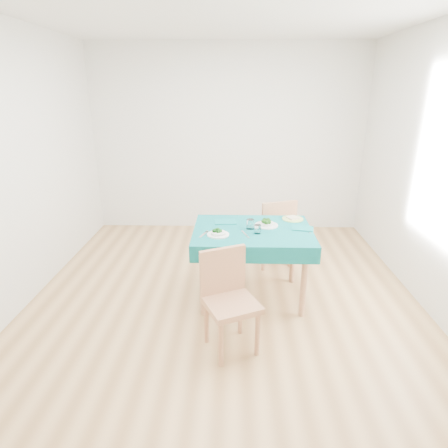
{
  "coord_description": "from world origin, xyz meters",
  "views": [
    {
      "loc": [
        0.09,
        -3.36,
        2.06
      ],
      "look_at": [
        0.0,
        0.0,
        0.85
      ],
      "focal_mm": 30.0,
      "sensor_mm": 36.0,
      "label": 1
    }
  ],
  "objects_px": {
    "bowl_near": "(218,232)",
    "bowl_far": "(266,222)",
    "table": "(252,264)",
    "chair_far": "(272,222)",
    "side_plate": "(293,219)",
    "chair_near": "(231,297)"
  },
  "relations": [
    {
      "from": "table",
      "to": "bowl_near",
      "type": "bearing_deg",
      "value": -153.76
    },
    {
      "from": "bowl_near",
      "to": "side_plate",
      "type": "relative_size",
      "value": 0.95
    },
    {
      "from": "chair_far",
      "to": "side_plate",
      "type": "height_order",
      "value": "chair_far"
    },
    {
      "from": "chair_far",
      "to": "bowl_near",
      "type": "bearing_deg",
      "value": 39.39
    },
    {
      "from": "table",
      "to": "chair_near",
      "type": "distance_m",
      "value": 0.87
    },
    {
      "from": "table",
      "to": "bowl_far",
      "type": "relative_size",
      "value": 4.89
    },
    {
      "from": "chair_far",
      "to": "bowl_far",
      "type": "relative_size",
      "value": 4.56
    },
    {
      "from": "chair_near",
      "to": "bowl_far",
      "type": "relative_size",
      "value": 4.22
    },
    {
      "from": "table",
      "to": "side_plate",
      "type": "height_order",
      "value": "side_plate"
    },
    {
      "from": "chair_far",
      "to": "side_plate",
      "type": "relative_size",
      "value": 4.82
    },
    {
      "from": "table",
      "to": "chair_far",
      "type": "relative_size",
      "value": 1.07
    },
    {
      "from": "table",
      "to": "side_plate",
      "type": "distance_m",
      "value": 0.66
    },
    {
      "from": "table",
      "to": "bowl_near",
      "type": "xyz_separation_m",
      "value": [
        -0.34,
        -0.17,
        0.41
      ]
    },
    {
      "from": "bowl_near",
      "to": "side_plate",
      "type": "bearing_deg",
      "value": 31.71
    },
    {
      "from": "bowl_far",
      "to": "side_plate",
      "type": "xyz_separation_m",
      "value": [
        0.3,
        0.21,
        -0.03
      ]
    },
    {
      "from": "chair_far",
      "to": "bowl_near",
      "type": "relative_size",
      "value": 5.1
    },
    {
      "from": "bowl_far",
      "to": "table",
      "type": "bearing_deg",
      "value": -143.3
    },
    {
      "from": "bowl_near",
      "to": "bowl_far",
      "type": "height_order",
      "value": "bowl_far"
    },
    {
      "from": "chair_near",
      "to": "chair_far",
      "type": "height_order",
      "value": "chair_far"
    },
    {
      "from": "chair_far",
      "to": "bowl_near",
      "type": "xyz_separation_m",
      "value": [
        -0.61,
        -1.01,
        0.25
      ]
    },
    {
      "from": "table",
      "to": "chair_far",
      "type": "height_order",
      "value": "chair_far"
    },
    {
      "from": "chair_far",
      "to": "side_plate",
      "type": "distance_m",
      "value": 0.6
    }
  ]
}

